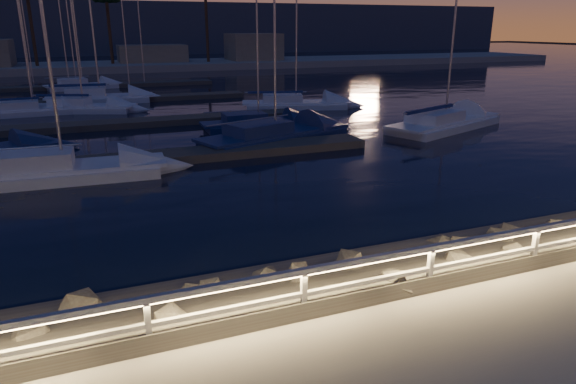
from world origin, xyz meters
The scene contains 16 objects.
ground centered at (0.00, 0.00, 0.00)m, with size 400.00×400.00×0.00m, color #9C978D.
harbor_water centered at (0.00, 31.22, -0.97)m, with size 400.00×440.00×0.60m.
guard_rail centered at (-0.07, 0.00, 0.77)m, with size 44.11×0.12×1.06m.
riprap centered at (-3.87, 1.55, -0.23)m, with size 37.30×2.83×1.39m.
floating_docks centered at (0.00, 32.50, -0.40)m, with size 22.00×36.00×0.40m.
far_shore centered at (-0.12, 74.05, 0.29)m, with size 160.00×14.00×5.20m.
palm_center centered at (2.00, 73.00, 8.78)m, with size 3.00×3.00×9.70m.
sailboat_b centered at (-3.94, 14.50, -0.14)m, with size 8.41×2.93×14.11m.
sailboat_c centered at (7.28, 22.20, -0.20)m, with size 7.24×2.36×12.17m.
sailboat_d centered at (6.90, 18.16, -0.15)m, with size 9.55×5.46×15.61m.
sailboat_g centered at (-6.26, 33.32, -0.20)m, with size 7.38×2.70×12.28m.
sailboat_h centered at (18.14, 17.76, -0.15)m, with size 9.76×5.91×16.01m.
sailboat_j centered at (-1.51, 38.22, -0.13)m, with size 8.80×3.38×14.65m.
sailboat_k centered at (-2.86, 33.45, -0.19)m, with size 7.84×4.71×12.89m.
sailboat_l centered at (12.69, 29.22, -0.18)m, with size 8.67×4.73×14.14m.
sailboat_n centered at (-2.72, 49.28, -0.18)m, with size 7.57×3.74×12.43m.
Camera 1 is at (-2.61, -8.27, 5.53)m, focal length 32.00 mm.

